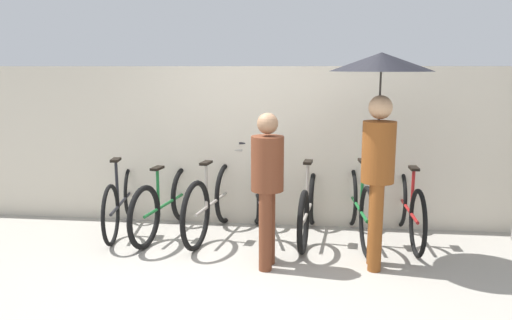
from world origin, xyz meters
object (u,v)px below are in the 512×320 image
pedestrian_leading (267,180)px  pedestrian_center (380,101)px  parked_bicycle_1 (166,203)px  parked_bicycle_3 (260,204)px  parked_bicycle_0 (122,200)px  parked_bicycle_2 (212,202)px  parked_bicycle_4 (309,207)px  parked_bicycle_5 (358,206)px  parked_bicycle_6 (408,208)px

pedestrian_leading → pedestrian_center: 1.33m
parked_bicycle_1 → parked_bicycle_3: 1.14m
parked_bicycle_0 → parked_bicycle_1: (0.57, -0.06, -0.00)m
parked_bicycle_2 → parked_bicycle_4: size_ratio=1.03×
parked_bicycle_2 → pedestrian_leading: bearing=-131.9°
parked_bicycle_5 → parked_bicycle_2: bearing=87.1°
parked_bicycle_0 → parked_bicycle_5: bearing=-98.6°
parked_bicycle_0 → parked_bicycle_4: parked_bicycle_4 is taller
parked_bicycle_0 → parked_bicycle_4: (2.29, -0.01, -0.00)m
parked_bicycle_0 → parked_bicycle_6: (3.43, 0.03, 0.01)m
parked_bicycle_5 → parked_bicycle_6: 0.57m
parked_bicycle_6 → parked_bicycle_4: bearing=92.0°
pedestrian_leading → parked_bicycle_0: bearing=158.4°
parked_bicycle_1 → parked_bicycle_4: size_ratio=1.02×
parked_bicycle_4 → parked_bicycle_6: (1.14, 0.05, 0.02)m
parked_bicycle_6 → parked_bicycle_3: bearing=91.0°
parked_bicycle_2 → pedestrian_center: 2.31m
pedestrian_leading → pedestrian_center: (1.07, 0.20, 0.76)m
parked_bicycle_0 → pedestrian_center: size_ratio=0.82×
parked_bicycle_2 → parked_bicycle_3: size_ratio=1.06×
parked_bicycle_1 → parked_bicycle_6: parked_bicycle_6 is taller
parked_bicycle_1 → pedestrian_center: pedestrian_center is taller
parked_bicycle_0 → pedestrian_leading: bearing=-125.6°
parked_bicycle_4 → parked_bicycle_5: size_ratio=0.94×
parked_bicycle_3 → pedestrian_leading: size_ratio=1.09×
parked_bicycle_0 → parked_bicycle_2: (1.14, -0.06, 0.03)m
parked_bicycle_3 → parked_bicycle_4: parked_bicycle_4 is taller
parked_bicycle_3 → pedestrian_center: bearing=-133.4°
parked_bicycle_3 → parked_bicycle_4: bearing=-102.4°
parked_bicycle_0 → parked_bicycle_3: (1.71, -0.01, 0.02)m
parked_bicycle_3 → pedestrian_leading: pedestrian_leading is taller
parked_bicycle_0 → pedestrian_center: 3.31m
parked_bicycle_1 → pedestrian_leading: 1.68m
parked_bicycle_2 → pedestrian_center: bearing=-102.4°
parked_bicycle_5 → pedestrian_leading: 1.45m
parked_bicycle_0 → parked_bicycle_1: size_ratio=0.98×
parked_bicycle_6 → pedestrian_leading: (-1.55, -1.00, 0.52)m
parked_bicycle_0 → parked_bicycle_3: size_ratio=1.03×
parked_bicycle_2 → parked_bicycle_6: size_ratio=1.01×
parked_bicycle_4 → pedestrian_center: 1.64m
parked_bicycle_2 → parked_bicycle_0: bearing=95.9°
pedestrian_leading → parked_bicycle_3: bearing=105.6°
parked_bicycle_5 → parked_bicycle_3: bearing=85.5°
parked_bicycle_2 → pedestrian_center: (1.81, -0.70, 1.26)m
parked_bicycle_1 → pedestrian_center: (2.38, -0.71, 1.29)m
parked_bicycle_2 → parked_bicycle_6: parked_bicycle_6 is taller
pedestrian_leading → parked_bicycle_5: bearing=50.0°
parked_bicycle_1 → parked_bicycle_5: (2.28, 0.05, 0.03)m
parked_bicycle_6 → parked_bicycle_0: bearing=90.1°
parked_bicycle_3 → parked_bicycle_5: (1.14, 0.00, 0.01)m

